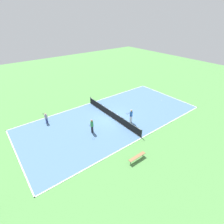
{
  "coord_description": "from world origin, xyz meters",
  "views": [
    {
      "loc": [
        -15.9,
        12.38,
        12.51
      ],
      "look_at": [
        0.0,
        0.0,
        0.9
      ],
      "focal_mm": 28.0,
      "sensor_mm": 36.0,
      "label": 1
    }
  ],
  "objects": [
    {
      "name": "bench",
      "position": [
        -7.62,
        2.86,
        0.4
      ],
      "size": [
        0.36,
        1.99,
        0.45
      ],
      "rotation": [
        0.0,
        0.0,
        1.57
      ],
      "color": "olive",
      "rests_on": "ground_plane"
    },
    {
      "name": "tennis_net",
      "position": [
        0.0,
        0.0,
        0.56
      ],
      "size": [
        10.98,
        0.1,
        1.05
      ],
      "color": "black",
      "rests_on": "court_surface"
    },
    {
      "name": "tennis_ball_far_baseline",
      "position": [
        -4.79,
        1.05,
        0.06
      ],
      "size": [
        0.07,
        0.07,
        0.07
      ],
      "primitive_type": "sphere",
      "color": "#CCE033",
      "rests_on": "court_surface"
    },
    {
      "name": "tennis_ball_right_alley",
      "position": [
        -0.84,
        -9.49,
        0.06
      ],
      "size": [
        0.07,
        0.07,
        0.07
      ],
      "primitive_type": "sphere",
      "color": "#CCE033",
      "rests_on": "court_surface"
    },
    {
      "name": "tennis_ball_left_sideline",
      "position": [
        0.36,
        -11.68,
        0.06
      ],
      "size": [
        0.07,
        0.07,
        0.07
      ],
      "primitive_type": "sphere",
      "color": "#CCE033",
      "rests_on": "court_surface"
    },
    {
      "name": "court_surface",
      "position": [
        0.0,
        0.0,
        0.01
      ],
      "size": [
        11.18,
        24.01,
        0.02
      ],
      "color": "#4C729E",
      "rests_on": "ground_plane"
    },
    {
      "name": "ground_plane",
      "position": [
        0.0,
        0.0,
        0.0
      ],
      "size": [
        80.0,
        80.0,
        0.0
      ],
      "primitive_type": "plane",
      "color": "#518E47"
    },
    {
      "name": "player_baseline_gray",
      "position": [
        4.18,
        7.41,
        0.83
      ],
      "size": [
        0.97,
        0.45,
        1.43
      ],
      "rotation": [
        0.0,
        0.0,
        0.13
      ],
      "color": "navy",
      "rests_on": "court_surface"
    },
    {
      "name": "player_far_green",
      "position": [
        -1.18,
        3.88,
        1.04
      ],
      "size": [
        0.85,
        0.93,
        1.76
      ],
      "rotation": [
        0.0,
        0.0,
        2.27
      ],
      "color": "black",
      "rests_on": "court_surface"
    },
    {
      "name": "tennis_ball_near_net",
      "position": [
        -3.94,
        -6.75,
        0.06
      ],
      "size": [
        0.07,
        0.07,
        0.07
      ],
      "primitive_type": "sphere",
      "color": "#CCE033",
      "rests_on": "court_surface"
    },
    {
      "name": "player_near_blue",
      "position": [
        -2.36,
        -1.23,
        1.09
      ],
      "size": [
        0.52,
        0.98,
        1.84
      ],
      "rotation": [
        0.0,
        0.0,
        1.36
      ],
      "color": "white",
      "rests_on": "court_surface"
    }
  ]
}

